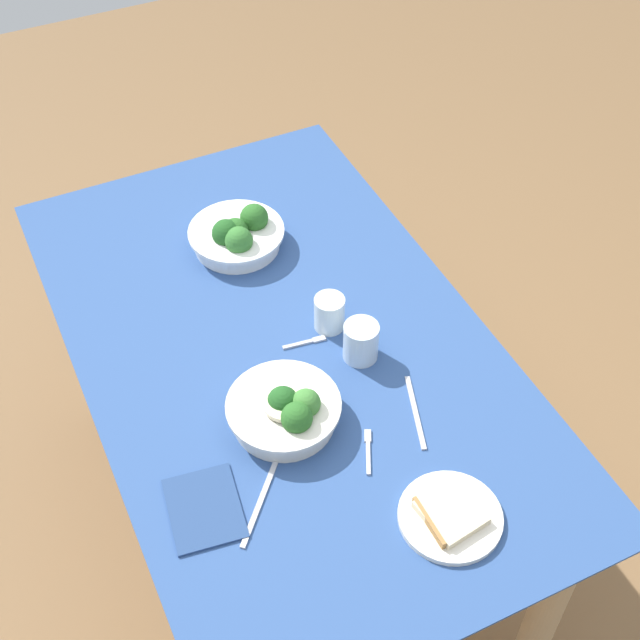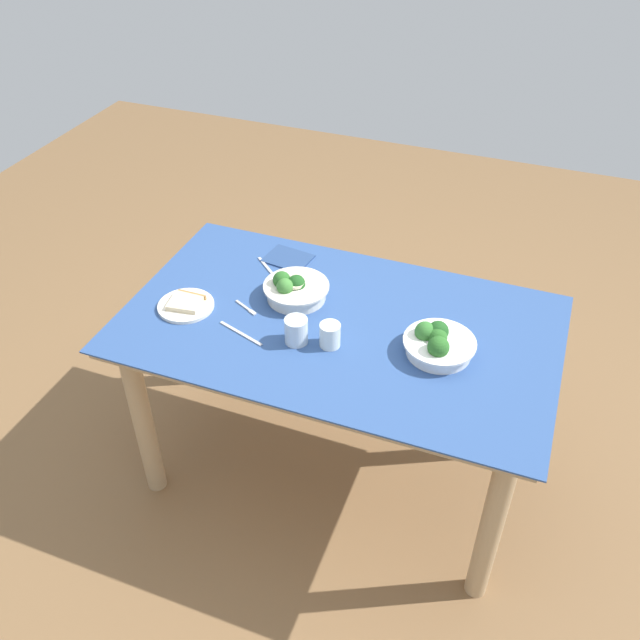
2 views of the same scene
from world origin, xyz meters
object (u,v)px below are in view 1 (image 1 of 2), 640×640
at_px(water_glass_center, 329,313).
at_px(broccoli_bowl_near, 286,411).
at_px(fork_by_near_bowl, 368,450).
at_px(bread_side_plate, 450,516).
at_px(table_knife_left, 261,500).
at_px(water_glass_side, 361,342).
at_px(table_knife_right, 415,412).
at_px(fork_by_far_bowl, 307,342).
at_px(broccoli_bowl_far, 237,235).
at_px(napkin_folded_upper, 204,508).

bearing_deg(water_glass_center, broccoli_bowl_near, -43.75).
xyz_separation_m(broccoli_bowl_near, fork_by_near_bowl, (0.13, 0.11, -0.03)).
distance_m(bread_side_plate, table_knife_left, 0.34).
xyz_separation_m(water_glass_side, table_knife_right, (0.18, 0.03, -0.04)).
distance_m(broccoli_bowl_near, fork_by_far_bowl, 0.21).
bearing_deg(water_glass_side, water_glass_center, -168.52).
xyz_separation_m(broccoli_bowl_far, fork_by_far_bowl, (0.34, 0.02, -0.04)).
distance_m(broccoli_bowl_near, water_glass_side, 0.23).
bearing_deg(fork_by_far_bowl, water_glass_center, 27.48).
xyz_separation_m(water_glass_center, table_knife_left, (0.34, -0.30, -0.04)).
height_order(broccoli_bowl_near, bread_side_plate, broccoli_bowl_near).
relative_size(bread_side_plate, napkin_folded_upper, 1.17).
height_order(bread_side_plate, water_glass_center, water_glass_center).
xyz_separation_m(broccoli_bowl_far, bread_side_plate, (0.84, 0.07, -0.03)).
relative_size(water_glass_center, table_knife_right, 0.44).
bearing_deg(broccoli_bowl_near, water_glass_center, 136.25).
height_order(fork_by_near_bowl, table_knife_left, same).
xyz_separation_m(broccoli_bowl_near, bread_side_plate, (0.32, 0.18, -0.03)).
bearing_deg(fork_by_far_bowl, broccoli_bowl_near, -118.38).
bearing_deg(fork_by_near_bowl, water_glass_center, 13.47).
bearing_deg(broccoli_bowl_near, water_glass_side, 113.79).
relative_size(bread_side_plate, fork_by_near_bowl, 1.96).
relative_size(bread_side_plate, water_glass_side, 2.17).
bearing_deg(fork_by_near_bowl, table_knife_right, -46.08).
xyz_separation_m(water_glass_side, fork_by_near_bowl, (0.22, -0.10, -0.04)).
distance_m(broccoli_bowl_far, fork_by_near_bowl, 0.65).
height_order(bread_side_plate, fork_by_far_bowl, bread_side_plate).
distance_m(bread_side_plate, table_knife_right, 0.24).
bearing_deg(table_knife_right, fork_by_far_bowl, 43.00).
height_order(bread_side_plate, table_knife_right, bread_side_plate).
bearing_deg(table_knife_left, water_glass_side, 167.65).
bearing_deg(broccoli_bowl_near, bread_side_plate, 28.68).
xyz_separation_m(broccoli_bowl_far, broccoli_bowl_near, (0.52, -0.11, -0.00)).
height_order(water_glass_center, water_glass_side, water_glass_side).
relative_size(broccoli_bowl_far, bread_side_plate, 1.19).
height_order(broccoli_bowl_near, water_glass_center, broccoli_bowl_near).
height_order(broccoli_bowl_near, water_glass_side, broccoli_bowl_near).
xyz_separation_m(fork_by_far_bowl, table_knife_left, (0.31, -0.24, -0.00)).
bearing_deg(table_knife_left, fork_by_near_bowl, 135.34).
bearing_deg(table_knife_right, broccoli_bowl_near, 88.80).
distance_m(broccoli_bowl_far, fork_by_far_bowl, 0.35).
height_order(water_glass_side, table_knife_right, water_glass_side).
relative_size(table_knife_right, napkin_folded_upper, 1.12).
relative_size(water_glass_side, table_knife_left, 0.43).
bearing_deg(napkin_folded_upper, water_glass_side, 116.06).
distance_m(broccoli_bowl_far, water_glass_center, 0.33).
distance_m(water_glass_side, table_knife_right, 0.19).
distance_m(bread_side_plate, water_glass_center, 0.52).
xyz_separation_m(fork_by_far_bowl, table_knife_right, (0.26, 0.12, -0.00)).
bearing_deg(broccoli_bowl_near, table_knife_right, 69.82).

